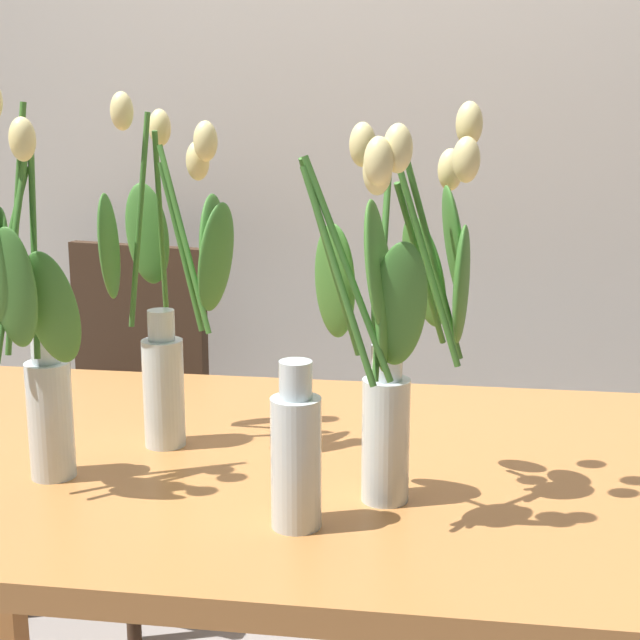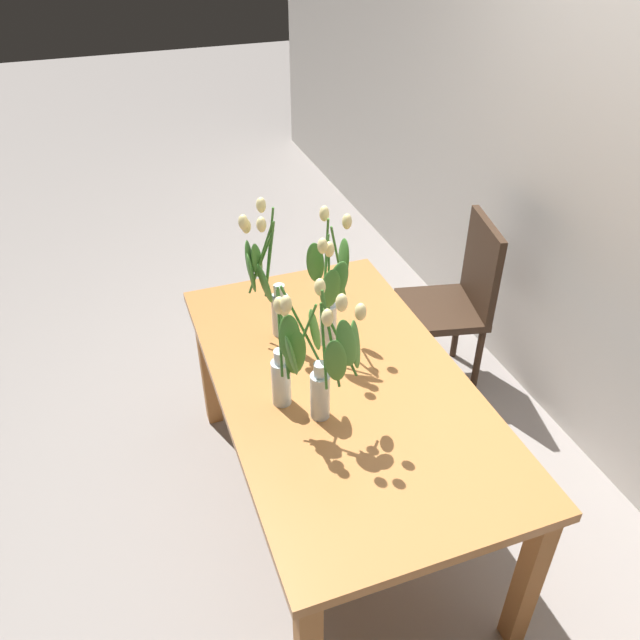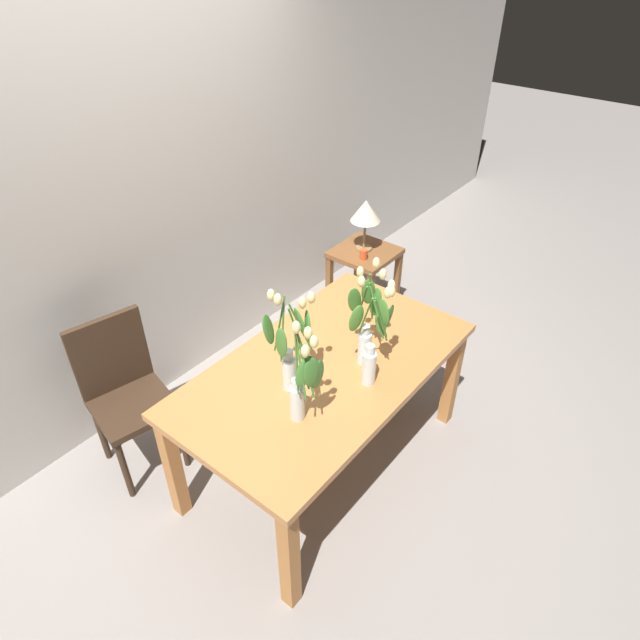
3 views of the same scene
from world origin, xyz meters
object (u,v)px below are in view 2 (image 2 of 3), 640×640
tulip_vase_0 (268,287)px  tulip_vase_1 (288,361)px  tulip_vase_2 (330,295)px  dining_chair (457,296)px  dining_table (341,398)px  tulip_vase_3 (325,370)px

tulip_vase_0 → tulip_vase_1: (0.44, -0.06, -0.02)m
tulip_vase_2 → dining_chair: size_ratio=0.62×
tulip_vase_0 → dining_chair: (-0.27, 1.05, -0.45)m
dining_table → dining_chair: dining_chair is taller
tulip_vase_2 → dining_chair: bearing=115.7°
dining_table → tulip_vase_2: 0.40m
dining_table → tulip_vase_3: bearing=-36.5°
dining_table → tulip_vase_2: bearing=171.3°
tulip_vase_1 → tulip_vase_3: tulip_vase_3 is taller
tulip_vase_2 → tulip_vase_3: bearing=-22.5°
tulip_vase_1 → dining_chair: 1.38m
tulip_vase_0 → dining_chair: tulip_vase_0 is taller
tulip_vase_1 → tulip_vase_3: (0.10, 0.09, 0.02)m
tulip_vase_1 → tulip_vase_2: size_ratio=0.93×
tulip_vase_1 → tulip_vase_3: bearing=41.6°
dining_table → tulip_vase_1: bearing=-71.9°
tulip_vase_0 → dining_table: bearing=24.8°
tulip_vase_0 → tulip_vase_3: tulip_vase_0 is taller
dining_table → tulip_vase_0: size_ratio=2.71×
tulip_vase_3 → dining_chair: size_ratio=0.60×
tulip_vase_0 → tulip_vase_1: size_ratio=1.11×
dining_table → tulip_vase_0: bearing=-155.2°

